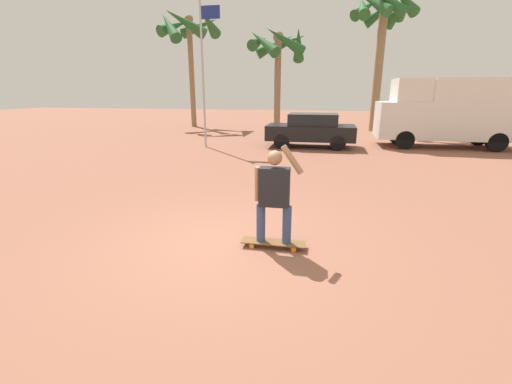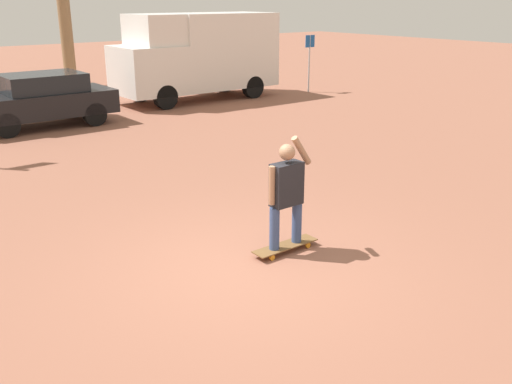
{
  "view_description": "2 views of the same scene",
  "coord_description": "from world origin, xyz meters",
  "px_view_note": "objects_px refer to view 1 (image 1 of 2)",
  "views": [
    {
      "loc": [
        1.46,
        -4.88,
        2.42
      ],
      "look_at": [
        0.36,
        0.62,
        0.75
      ],
      "focal_mm": 24.0,
      "sensor_mm": 36.0,
      "label": 1
    },
    {
      "loc": [
        -4.13,
        -5.47,
        3.42
      ],
      "look_at": [
        0.76,
        0.78,
        0.71
      ],
      "focal_mm": 40.0,
      "sensor_mm": 36.0,
      "label": 2
    }
  ],
  "objects_px": {
    "skateboard": "(273,243)",
    "palm_tree_near_van": "(384,15)",
    "person_skateboarder": "(274,192)",
    "parked_car_black": "(311,129)",
    "palm_tree_far_left": "(188,29)",
    "camper_van": "(450,111)",
    "flagpole": "(204,67)",
    "palm_tree_center_background": "(278,47)"
  },
  "relations": [
    {
      "from": "parked_car_black",
      "to": "flagpole",
      "type": "bearing_deg",
      "value": -169.45
    },
    {
      "from": "person_skateboarder",
      "to": "palm_tree_center_background",
      "type": "xyz_separation_m",
      "value": [
        -2.33,
        17.06,
        3.98
      ]
    },
    {
      "from": "person_skateboarder",
      "to": "palm_tree_far_left",
      "type": "xyz_separation_m",
      "value": [
        -8.36,
        17.96,
        5.29
      ]
    },
    {
      "from": "palm_tree_near_van",
      "to": "flagpole",
      "type": "xyz_separation_m",
      "value": [
        -8.1,
        -8.07,
        -3.21
      ]
    },
    {
      "from": "person_skateboarder",
      "to": "palm_tree_near_van",
      "type": "distance_m",
      "value": 18.88
    },
    {
      "from": "person_skateboarder",
      "to": "flagpole",
      "type": "height_order",
      "value": "flagpole"
    },
    {
      "from": "flagpole",
      "to": "person_skateboarder",
      "type": "bearing_deg",
      "value": -65.2
    },
    {
      "from": "palm_tree_far_left",
      "to": "camper_van",
      "type": "bearing_deg",
      "value": -24.13
    },
    {
      "from": "parked_car_black",
      "to": "palm_tree_near_van",
      "type": "distance_m",
      "value": 9.91
    },
    {
      "from": "palm_tree_near_van",
      "to": "camper_van",
      "type": "bearing_deg",
      "value": -69.35
    },
    {
      "from": "palm_tree_center_background",
      "to": "parked_car_black",
      "type": "bearing_deg",
      "value": -69.77
    },
    {
      "from": "person_skateboarder",
      "to": "palm_tree_near_van",
      "type": "relative_size",
      "value": 0.2
    },
    {
      "from": "person_skateboarder",
      "to": "palm_tree_far_left",
      "type": "height_order",
      "value": "palm_tree_far_left"
    },
    {
      "from": "person_skateboarder",
      "to": "camper_van",
      "type": "relative_size",
      "value": 0.27
    },
    {
      "from": "parked_car_black",
      "to": "palm_tree_far_left",
      "type": "relative_size",
      "value": 0.51
    },
    {
      "from": "person_skateboarder",
      "to": "flagpole",
      "type": "bearing_deg",
      "value": 114.8
    },
    {
      "from": "skateboard",
      "to": "palm_tree_near_van",
      "type": "distance_m",
      "value": 19.15
    },
    {
      "from": "palm_tree_center_background",
      "to": "palm_tree_near_van",
      "type": "bearing_deg",
      "value": 5.53
    },
    {
      "from": "skateboard",
      "to": "camper_van",
      "type": "bearing_deg",
      "value": 62.63
    },
    {
      "from": "camper_van",
      "to": "palm_tree_near_van",
      "type": "height_order",
      "value": "palm_tree_near_van"
    },
    {
      "from": "skateboard",
      "to": "palm_tree_center_background",
      "type": "height_order",
      "value": "palm_tree_center_background"
    },
    {
      "from": "palm_tree_near_van",
      "to": "flagpole",
      "type": "height_order",
      "value": "palm_tree_near_van"
    },
    {
      "from": "parked_car_black",
      "to": "person_skateboarder",
      "type": "bearing_deg",
      "value": -90.67
    },
    {
      "from": "skateboard",
      "to": "flagpole",
      "type": "bearing_deg",
      "value": 114.81
    },
    {
      "from": "person_skateboarder",
      "to": "parked_car_black",
      "type": "bearing_deg",
      "value": 89.33
    },
    {
      "from": "camper_van",
      "to": "palm_tree_near_van",
      "type": "relative_size",
      "value": 0.71
    },
    {
      "from": "palm_tree_center_background",
      "to": "camper_van",
      "type": "bearing_deg",
      "value": -33.62
    },
    {
      "from": "skateboard",
      "to": "palm_tree_far_left",
      "type": "bearing_deg",
      "value": 114.96
    },
    {
      "from": "camper_van",
      "to": "palm_tree_far_left",
      "type": "relative_size",
      "value": 0.77
    },
    {
      "from": "skateboard",
      "to": "flagpole",
      "type": "height_order",
      "value": "flagpole"
    },
    {
      "from": "person_skateboarder",
      "to": "parked_car_black",
      "type": "xyz_separation_m",
      "value": [
        0.12,
        10.42,
        -0.16
      ]
    },
    {
      "from": "palm_tree_center_background",
      "to": "palm_tree_far_left",
      "type": "xyz_separation_m",
      "value": [
        -6.03,
        0.9,
        1.31
      ]
    },
    {
      "from": "parked_car_black",
      "to": "flagpole",
      "type": "xyz_separation_m",
      "value": [
        -4.54,
        -0.85,
        2.58
      ]
    },
    {
      "from": "camper_van",
      "to": "palm_tree_far_left",
      "type": "height_order",
      "value": "palm_tree_far_left"
    },
    {
      "from": "camper_van",
      "to": "palm_tree_far_left",
      "type": "distance_m",
      "value": 16.38
    },
    {
      "from": "palm_tree_center_background",
      "to": "flagpole",
      "type": "bearing_deg",
      "value": -105.62
    },
    {
      "from": "camper_van",
      "to": "palm_tree_near_van",
      "type": "bearing_deg",
      "value": 110.65
    },
    {
      "from": "person_skateboarder",
      "to": "camper_van",
      "type": "distance_m",
      "value": 13.01
    },
    {
      "from": "skateboard",
      "to": "palm_tree_center_background",
      "type": "xyz_separation_m",
      "value": [
        -2.33,
        17.06,
        4.83
      ]
    },
    {
      "from": "skateboard",
      "to": "person_skateboarder",
      "type": "distance_m",
      "value": 0.85
    },
    {
      "from": "skateboard",
      "to": "palm_tree_near_van",
      "type": "xyz_separation_m",
      "value": [
        3.68,
        17.64,
        6.47
      ]
    },
    {
      "from": "person_skateboarder",
      "to": "flagpole",
      "type": "xyz_separation_m",
      "value": [
        -4.42,
        9.57,
        2.42
      ]
    }
  ]
}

